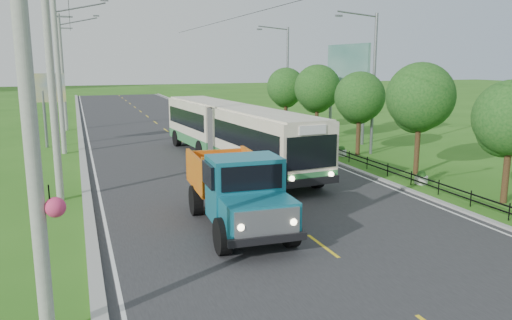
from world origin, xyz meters
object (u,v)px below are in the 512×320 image
tree_fourth (359,100)px  billboard_left (43,93)px  pole_mid (59,76)px  tree_second (510,121)px  billboard_right (347,70)px  pole_far (63,72)px  streetlight_mid (372,79)px  bus (234,130)px  dump_truck (237,185)px  tree_back (286,89)px  streetlight_far (286,74)px  tree_third (419,100)px  pole_nearest (32,116)px  planter_far (291,135)px  tree_fifth (317,90)px  pole_near (53,84)px  planter_mid (341,151)px  planter_near (421,178)px

tree_fourth → billboard_left: (-19.36, 9.86, 0.28)m
pole_mid → tree_fourth: bearing=-20.7°
tree_second → billboard_right: (2.44, 17.86, 1.83)m
pole_mid → pole_far: size_ratio=1.00×
streetlight_mid → bus: streetlight_mid is taller
pole_mid → dump_truck: size_ratio=1.46×
tree_back → dump_truck: tree_back is taller
streetlight_mid → streetlight_far: 14.00m
tree_third → streetlight_mid: streetlight_mid is taller
pole_nearest → tree_fourth: (18.10, 17.14, -1.35)m
planter_far → dump_truck: size_ratio=0.10×
tree_second → bus: tree_second is taller
billboard_left → bus: (10.82, -9.93, -1.83)m
tree_back → streetlight_mid: (0.79, -12.14, 1.25)m
dump_truck → tree_second: bearing=-0.9°
streetlight_mid → bus: 9.76m
pole_nearest → billboard_right: (20.54, 23.00, 0.41)m
pole_far → tree_fifth: 22.25m
planter_far → bus: 10.91m
pole_near → tree_third: (18.12, -0.86, -1.11)m
tree_fourth → tree_fifth: tree_fifth is taller
tree_fifth → bus: 10.64m
tree_third → tree_fifth: (-0.00, 12.00, -0.13)m
planter_mid → tree_third: bearing=-77.9°
planter_mid → bus: size_ratio=0.04×
billboard_left → billboard_right: bearing=-10.4°
tree_fifth → planter_near: tree_fifth is taller
planter_mid → billboard_left: (-18.10, 10.00, 3.58)m
tree_third → planter_far: 14.40m
tree_fourth → billboard_left: bearing=153.0°
streetlight_mid → tree_fourth: bearing=169.9°
tree_second → bus: 14.74m
streetlight_far → billboard_left: streetlight_far is taller
tree_third → tree_fourth: size_ratio=1.11×
tree_second → streetlight_far: 25.91m
streetlight_far → dump_truck: size_ratio=1.32×
pole_near → streetlight_mid: (18.90, 5.00, -0.19)m
pole_near → streetlight_mid: 19.56m
planter_near → billboard_left: 25.78m
tree_second → tree_fifth: 18.00m
tree_second → pole_mid: bearing=133.9°
pole_far → billboard_right: bearing=-32.3°
streetlight_mid → planter_mid: (-2.04, -0.00, -4.62)m
billboard_right → dump_truck: billboard_right is taller
pole_nearest → pole_far: size_ratio=1.00×
billboard_right → streetlight_mid: bearing=-105.4°
planter_near → dump_truck: 11.24m
streetlight_far → planter_near: streetlight_far is taller
pole_nearest → tree_fourth: pole_nearest is taller
pole_nearest → billboard_left: pole_nearest is taller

